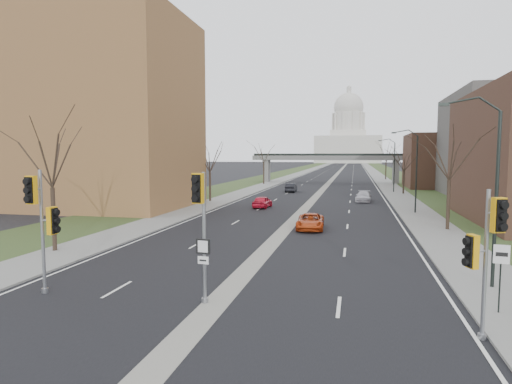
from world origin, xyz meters
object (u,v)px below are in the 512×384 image
at_px(signal_pole_left, 42,214).
at_px(car_right_mid, 363,196).
at_px(signal_pole_right, 485,243).
at_px(speed_limit_sign, 501,266).
at_px(car_left_far, 291,188).
at_px(car_right_near, 310,221).
at_px(signal_pole_median, 201,213).
at_px(car_left_near, 262,202).

height_order(signal_pole_left, car_right_mid, signal_pole_left).
bearing_deg(signal_pole_right, speed_limit_sign, 42.04).
bearing_deg(car_left_far, car_right_near, 99.96).
xyz_separation_m(speed_limit_sign, car_right_mid, (-4.33, 40.24, -1.26)).
distance_m(signal_pole_median, car_right_near, 19.51).
bearing_deg(speed_limit_sign, car_left_far, 113.13).
bearing_deg(signal_pole_right, car_left_near, 91.80).
distance_m(car_left_near, car_right_near, 15.01).
distance_m(car_left_near, car_right_mid, 14.96).
relative_size(car_left_far, car_right_near, 0.94).
relative_size(speed_limit_sign, car_right_mid, 0.56).
height_order(signal_pole_right, speed_limit_sign, signal_pole_right).
bearing_deg(signal_pole_right, signal_pole_median, 151.58).
bearing_deg(car_right_near, car_left_far, 97.94).
xyz_separation_m(signal_pole_right, speed_limit_sign, (1.34, 2.72, -1.37)).
distance_m(signal_pole_right, car_left_far, 57.19).
bearing_deg(car_right_mid, car_left_far, 136.52).
bearing_deg(speed_limit_sign, car_right_mid, 102.57).
distance_m(signal_pole_right, speed_limit_sign, 3.33).
bearing_deg(speed_limit_sign, car_left_near, 123.82).
distance_m(signal_pole_right, car_right_mid, 43.14).
bearing_deg(car_left_near, car_left_far, -87.70).
distance_m(speed_limit_sign, car_left_far, 54.89).
bearing_deg(signal_pole_left, car_left_far, 88.17).
bearing_deg(car_left_near, signal_pole_right, 116.45).
distance_m(signal_pole_right, car_right_near, 21.86).
xyz_separation_m(signal_pole_left, car_left_near, (2.78, 32.68, -2.92)).
height_order(signal_pole_left, car_right_near, signal_pole_left).
relative_size(signal_pole_median, car_right_mid, 1.17).
height_order(signal_pole_median, signal_pole_right, signal_pole_median).
xyz_separation_m(signal_pole_left, speed_limit_sign, (18.77, 1.82, -1.68)).
relative_size(signal_pole_right, speed_limit_sign, 1.91).
bearing_deg(speed_limit_sign, signal_pole_right, -109.76).
xyz_separation_m(signal_pole_left, car_right_mid, (14.44, 42.06, -2.94)).
bearing_deg(car_right_mid, speed_limit_sign, -80.21).
bearing_deg(signal_pole_right, car_right_mid, 72.21).
relative_size(signal_pole_median, car_left_near, 1.34).
bearing_deg(signal_pole_right, car_right_near, 89.01).
height_order(signal_pole_left, signal_pole_median, signal_pole_left).
height_order(car_left_near, car_left_far, car_left_far).
distance_m(signal_pole_median, car_right_mid, 42.50).
bearing_deg(signal_pole_median, car_right_mid, 85.83).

